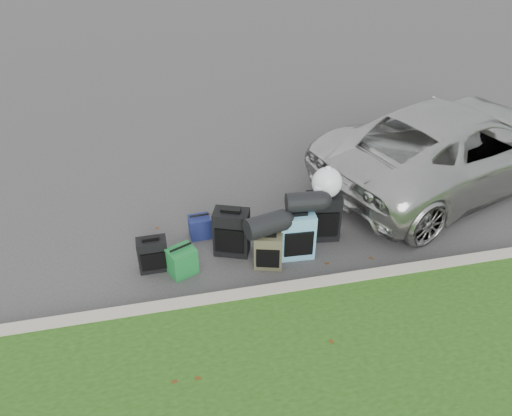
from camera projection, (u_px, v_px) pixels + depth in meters
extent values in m
plane|color=#383535|center=(266.00, 247.00, 7.10)|extent=(120.00, 120.00, 0.00)
cube|color=#9E937F|center=(284.00, 291.00, 6.25)|extent=(120.00, 0.18, 0.15)
imported|color=#B7B7B2|center=(455.00, 145.00, 8.22)|extent=(5.35, 3.71, 1.36)
cube|color=black|center=(153.00, 254.00, 6.58)|extent=(0.39, 0.22, 0.49)
cube|color=black|center=(232.00, 232.00, 6.82)|extent=(0.55, 0.43, 0.68)
cube|color=#3C3A26|center=(268.00, 251.00, 6.62)|extent=(0.42, 0.33, 0.51)
cube|color=teal|center=(296.00, 235.00, 6.76)|extent=(0.50, 0.31, 0.68)
cube|color=black|center=(323.00, 216.00, 7.10)|extent=(0.52, 0.35, 0.72)
cube|color=#197330|center=(182.00, 261.00, 6.54)|extent=(0.42, 0.39, 0.39)
cube|color=navy|center=(200.00, 227.00, 7.22)|extent=(0.32, 0.26, 0.33)
cylinder|color=black|center=(266.00, 225.00, 6.43)|extent=(0.59, 0.41, 0.29)
cylinder|color=black|center=(305.00, 202.00, 6.57)|extent=(0.51, 0.31, 0.27)
sphere|color=white|center=(327.00, 183.00, 6.77)|extent=(0.42, 0.42, 0.42)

